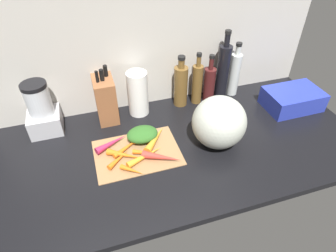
% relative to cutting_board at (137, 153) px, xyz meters
% --- Properties ---
extents(ground_plane, '(1.70, 0.80, 0.03)m').
position_rel_cutting_board_xyz_m(ground_plane, '(0.20, 0.00, -0.02)').
color(ground_plane, black).
extents(wall_back, '(1.70, 0.03, 0.60)m').
position_rel_cutting_board_xyz_m(wall_back, '(0.20, 0.39, 0.30)').
color(wall_back, '#BCB7AD').
rests_on(wall_back, ground_plane).
extents(cutting_board, '(0.37, 0.27, 0.01)m').
position_rel_cutting_board_xyz_m(cutting_board, '(0.00, 0.00, 0.00)').
color(cutting_board, '#997047').
rests_on(cutting_board, ground_plane).
extents(carrot_0, '(0.10, 0.09, 0.02)m').
position_rel_cutting_board_xyz_m(carrot_0, '(-0.04, -0.11, 0.01)').
color(carrot_0, orange).
rests_on(carrot_0, cutting_board).
extents(carrot_1, '(0.12, 0.07, 0.02)m').
position_rel_cutting_board_xyz_m(carrot_1, '(0.04, -0.03, 0.01)').
color(carrot_1, orange).
rests_on(carrot_1, cutting_board).
extents(carrot_2, '(0.13, 0.08, 0.02)m').
position_rel_cutting_board_xyz_m(carrot_2, '(0.05, 0.09, 0.02)').
color(carrot_2, orange).
rests_on(carrot_2, cutting_board).
extents(carrot_3, '(0.16, 0.11, 0.03)m').
position_rel_cutting_board_xyz_m(carrot_3, '(-0.06, -0.02, 0.02)').
color(carrot_3, orange).
rests_on(carrot_3, cutting_board).
extents(carrot_4, '(0.16, 0.12, 0.02)m').
position_rel_cutting_board_xyz_m(carrot_4, '(-0.03, 0.04, 0.02)').
color(carrot_4, orange).
rests_on(carrot_4, cutting_board).
extents(carrot_5, '(0.18, 0.09, 0.03)m').
position_rel_cutting_board_xyz_m(carrot_5, '(0.02, -0.05, 0.02)').
color(carrot_5, orange).
rests_on(carrot_5, cutting_board).
extents(carrot_6, '(0.16, 0.10, 0.03)m').
position_rel_cutting_board_xyz_m(carrot_6, '(-0.10, 0.07, 0.02)').
color(carrot_6, '#B2264C').
rests_on(carrot_6, cutting_board).
extents(carrot_7, '(0.14, 0.16, 0.04)m').
position_rel_cutting_board_xyz_m(carrot_7, '(0.10, 0.04, 0.02)').
color(carrot_7, orange).
rests_on(carrot_7, cutting_board).
extents(carrot_8, '(0.11, 0.10, 0.02)m').
position_rel_cutting_board_xyz_m(carrot_8, '(-0.09, -0.03, 0.02)').
color(carrot_8, orange).
rests_on(carrot_8, cutting_board).
extents(carrot_9, '(0.17, 0.12, 0.04)m').
position_rel_cutting_board_xyz_m(carrot_9, '(0.09, -0.08, 0.02)').
color(carrot_9, red).
rests_on(carrot_9, cutting_board).
extents(carrot_greens_pile, '(0.14, 0.11, 0.06)m').
position_rel_cutting_board_xyz_m(carrot_greens_pile, '(0.04, 0.07, 0.03)').
color(carrot_greens_pile, '#2D6023').
rests_on(carrot_greens_pile, cutting_board).
extents(winter_squash, '(0.24, 0.24, 0.24)m').
position_rel_cutting_board_xyz_m(winter_squash, '(0.37, -0.04, 0.12)').
color(winter_squash, '#B2B7A8').
rests_on(winter_squash, ground_plane).
extents(knife_block, '(0.10, 0.16, 0.28)m').
position_rel_cutting_board_xyz_m(knife_block, '(-0.08, 0.30, 0.11)').
color(knife_block, brown).
rests_on(knife_block, ground_plane).
extents(blender_appliance, '(0.15, 0.15, 0.26)m').
position_rel_cutting_board_xyz_m(blender_appliance, '(-0.38, 0.29, 0.11)').
color(blender_appliance, '#B2B2B7').
rests_on(blender_appliance, ground_plane).
extents(paper_towel_roll, '(0.10, 0.10, 0.23)m').
position_rel_cutting_board_xyz_m(paper_towel_roll, '(0.08, 0.30, 0.11)').
color(paper_towel_roll, white).
rests_on(paper_towel_roll, ground_plane).
extents(bottle_0, '(0.07, 0.07, 0.28)m').
position_rel_cutting_board_xyz_m(bottle_0, '(0.31, 0.30, 0.11)').
color(bottle_0, brown).
rests_on(bottle_0, ground_plane).
extents(bottle_1, '(0.06, 0.06, 0.29)m').
position_rel_cutting_board_xyz_m(bottle_1, '(0.40, 0.30, 0.11)').
color(bottle_1, brown).
rests_on(bottle_1, ground_plane).
extents(bottle_2, '(0.06, 0.06, 0.27)m').
position_rel_cutting_board_xyz_m(bottle_2, '(0.47, 0.30, 0.10)').
color(bottle_2, '#471919').
rests_on(bottle_2, ground_plane).
extents(bottle_3, '(0.07, 0.07, 0.38)m').
position_rel_cutting_board_xyz_m(bottle_3, '(0.55, 0.31, 0.15)').
color(bottle_3, black).
rests_on(bottle_3, ground_plane).
extents(bottle_4, '(0.06, 0.06, 0.30)m').
position_rel_cutting_board_xyz_m(bottle_4, '(0.62, 0.31, 0.12)').
color(bottle_4, silver).
rests_on(bottle_4, ground_plane).
extents(dish_rack, '(0.29, 0.19, 0.10)m').
position_rel_cutting_board_xyz_m(dish_rack, '(0.87, 0.10, 0.05)').
color(dish_rack, '#2838AD').
rests_on(dish_rack, ground_plane).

